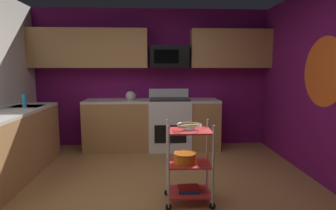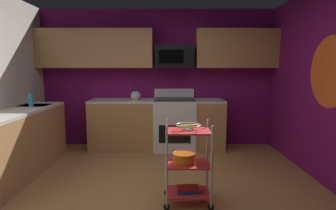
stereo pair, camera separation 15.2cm
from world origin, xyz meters
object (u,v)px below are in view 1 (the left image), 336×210
microwave (169,57)px  dish_soap_bottle (24,101)px  oven_range (169,123)px  kettle (131,96)px  fruit_bowl (189,126)px  mixing_bowl_large (185,158)px  rolling_cart (189,164)px  book_stack (189,189)px

microwave → dish_soap_bottle: 2.51m
oven_range → kettle: kettle is taller
fruit_bowl → mixing_bowl_large: size_ratio=1.08×
mixing_bowl_large → kettle: bearing=109.9°
fruit_bowl → rolling_cart: bearing=-2.4°
book_stack → fruit_bowl: bearing=178.2°
rolling_cart → book_stack: rolling_cart is taller
microwave → rolling_cart: microwave is taller
microwave → mixing_bowl_large: microwave is taller
fruit_bowl → kettle: (-0.81, 2.12, 0.12)m
book_stack → dish_soap_bottle: size_ratio=1.28×
fruit_bowl → kettle: size_ratio=1.03×
rolling_cart → mixing_bowl_large: rolling_cart is taller
kettle → dish_soap_bottle: size_ratio=1.32×
rolling_cart → dish_soap_bottle: (-2.29, 1.20, 0.57)m
oven_range → kettle: (-0.71, -0.00, 0.52)m
fruit_bowl → book_stack: fruit_bowl is taller
rolling_cart → kettle: (-0.81, 2.12, 0.55)m
oven_range → rolling_cart: size_ratio=1.20×
fruit_bowl → book_stack: (0.00, -0.00, -0.72)m
mixing_bowl_large → kettle: (-0.77, 2.12, 0.48)m
microwave → mixing_bowl_large: (0.06, -2.23, -1.18)m
mixing_bowl_large → book_stack: 0.37m
oven_range → microwave: 1.23m
oven_range → mixing_bowl_large: bearing=-88.5°
fruit_bowl → book_stack: bearing=-1.8°
fruit_bowl → oven_range: bearing=92.8°
fruit_bowl → dish_soap_bottle: bearing=152.2°
oven_range → mixing_bowl_large: size_ratio=4.37×
fruit_bowl → dish_soap_bottle: 2.59m
rolling_cart → fruit_bowl: rolling_cart is taller
oven_range → microwave: size_ratio=1.57×
oven_range → fruit_bowl: 2.17m
book_stack → dish_soap_bottle: (-2.29, 1.20, 0.86)m
fruit_bowl → microwave: bearing=92.6°
rolling_cart → fruit_bowl: size_ratio=3.36×
rolling_cart → fruit_bowl: 0.43m
rolling_cart → fruit_bowl: (-0.00, 0.00, 0.43)m
dish_soap_bottle → microwave: bearing=25.2°
oven_range → mixing_bowl_large: 2.13m
kettle → dish_soap_bottle: (-1.48, -0.92, 0.02)m
fruit_bowl → kettle: 2.28m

